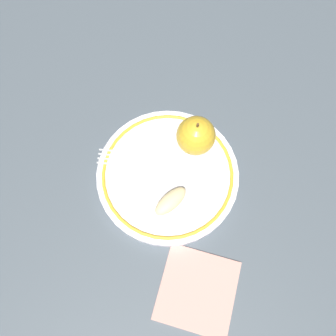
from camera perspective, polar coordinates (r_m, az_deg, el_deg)
The scene contains 6 objects.
ground_plane at distance 0.57m, azimuth 0.77°, elevation -1.96°, with size 2.00×2.00×0.00m, color #4A545D.
plate at distance 0.56m, azimuth -0.00°, elevation -1.03°, with size 0.24×0.24×0.02m.
apple_red_whole at distance 0.54m, azimuth 4.65°, elevation 5.75°, with size 0.07×0.07×0.07m.
apple_slice_front at distance 0.52m, azimuth 0.46°, elevation -5.78°, with size 0.06×0.03×0.02m, color beige.
fork at distance 0.56m, azimuth -2.79°, elevation 1.24°, with size 0.10×0.16×0.00m.
napkin_folded at distance 0.54m, azimuth 5.17°, elevation -20.44°, with size 0.12×0.11×0.01m, color #D0998C.
Camera 1 is at (-0.15, -0.09, 0.54)m, focal length 35.00 mm.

